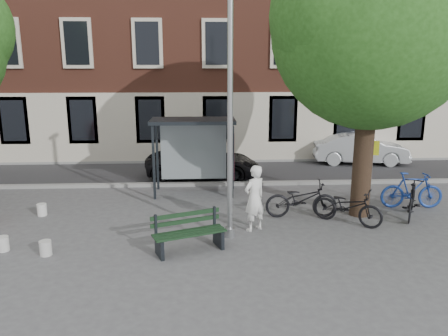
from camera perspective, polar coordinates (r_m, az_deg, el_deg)
name	(u,v)px	position (r m, az deg, el deg)	size (l,w,h in m)	color
ground	(230,236)	(11.64, 0.75, -8.92)	(90.00, 90.00, 0.00)	#4C4C4F
road	(219,172)	(18.30, -0.66, -0.58)	(40.00, 4.00, 0.01)	#28282B
curb_near	(221,184)	(16.35, -0.38, -2.07)	(40.00, 0.25, 0.12)	gray
curb_far	(217,161)	(20.23, -0.89, 0.94)	(40.00, 0.25, 0.12)	gray
building_row	(214,13)	(23.90, -1.32, 19.57)	(30.00, 8.00, 14.00)	brown
lamppost	(230,132)	(10.89, 0.79, 4.76)	(0.28, 0.35, 6.11)	#9EA0A3
tree_right	(376,19)	(13.07, 19.18, 17.94)	(5.76, 5.60, 8.20)	black
bus_shelter	(205,139)	(15.06, -2.55, 3.82)	(2.85, 1.45, 2.62)	#1E2328
painter	(254,198)	(11.79, 3.99, -3.96)	(0.66, 0.44, 1.82)	white
bench	(189,234)	(10.70, -4.62, -8.62)	(1.84, 1.15, 0.91)	#1E2328
bike_a	(301,199)	(13.06, 10.05, -4.05)	(0.73, 2.10, 1.10)	black
bike_b	(412,190)	(14.88, 23.33, -2.69)	(0.54, 1.92, 1.16)	#1B3B97
bike_c	(348,206)	(12.84, 15.86, -4.83)	(0.69, 1.97, 1.03)	black
bike_d	(412,199)	(13.99, 23.36, -3.76)	(0.53, 1.86, 1.12)	black
car_dark	(203,162)	(17.40, -2.72, 0.77)	(2.07, 4.48, 1.25)	black
car_silver	(360,149)	(20.79, 17.35, 2.43)	(1.46, 4.19, 1.38)	#B7BBBF
bucket_a	(3,244)	(12.00, -26.91, -8.82)	(0.28, 0.28, 0.36)	silver
bucket_b	(46,248)	(11.32, -22.27, -9.65)	(0.28, 0.28, 0.36)	silver
bucket_c	(42,210)	(14.21, -22.69, -5.04)	(0.28, 0.28, 0.36)	silver
notice_sign	(373,157)	(14.76, 18.84, 1.33)	(0.34, 0.15, 2.06)	#9EA0A3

